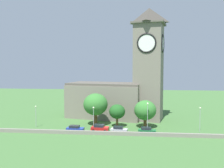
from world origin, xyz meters
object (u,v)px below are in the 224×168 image
Objects in this scene: car_red at (100,128)px; tree_by_tower at (96,104)px; streetlamp_west_mid at (93,114)px; tree_riverside_east at (117,112)px; tree_riverside_west at (145,110)px; streetlamp_central at (148,113)px; car_green at (147,130)px; church at (123,85)px; streetlamp_west_end at (36,113)px; streetlamp_east_mid at (200,115)px; car_silver at (119,130)px; car_blue at (75,128)px.

car_red is 8.77m from tree_by_tower.
streetlamp_west_mid is at bearing -86.22° from tree_by_tower.
tree_riverside_west is (7.84, -0.35, 0.61)m from tree_riverside_east.
car_green is at bearing -96.14° from streetlamp_central.
church is 5.51× the size of tree_riverside_east.
car_green is at bearing -28.39° from tree_by_tower.
tree_riverside_west is at bearing 92.54° from car_green.
tree_riverside_east is at bearing -12.53° from tree_by_tower.
streetlamp_central reaches higher than streetlamp_west_end.
streetlamp_central is 15.83m from tree_by_tower.
streetlamp_west_end reaches higher than car_red.
streetlamp_west_mid is 0.97× the size of streetlamp_east_mid.
tree_riverside_west is at bearing -2.54° from tree_riverside_east.
streetlamp_west_end is 0.80× the size of streetlamp_central.
streetlamp_west_mid is (16.67, -1.41, 0.13)m from streetlamp_west_end.
tree_riverside_west is (6.84, 6.08, 4.05)m from car_silver.
tree_riverside_east is (6.04, 4.07, 0.06)m from streetlamp_west_mid.
car_green is at bearing -69.07° from church.
streetlamp_central reaches higher than car_green.
streetlamp_west_end is 0.78× the size of tree_riverside_west.
car_blue is 13.10m from streetlamp_west_end.
church is at bearing 54.91° from tree_by_tower.
streetlamp_west_end is 0.65× the size of tree_by_tower.
streetlamp_west_end reaches higher than car_silver.
tree_riverside_west is (30.55, 2.31, 0.80)m from streetlamp_west_end.
car_red is at bearing -33.24° from streetlamp_west_mid.
streetlamp_central reaches higher than tree_riverside_east.
car_red is 0.62× the size of tree_riverside_west.
streetlamp_east_mid is at bearing 4.56° from car_red.
streetlamp_west_mid is at bearing 179.40° from streetlamp_central.
tree_riverside_west is at bearing 41.67° from car_silver.
streetlamp_west_end is at bearing 173.04° from car_green.
car_red is at bearing -127.97° from tree_riverside_east.
streetlamp_west_end is 0.95× the size of tree_riverside_east.
car_blue is 0.61× the size of streetlamp_central.
streetlamp_west_end is at bearing 177.12° from streetlamp_central.
streetlamp_west_end is at bearing 175.15° from streetlamp_west_mid.
tree_riverside_east is at bearing 171.62° from streetlamp_east_mid.
streetlamp_east_mid is 0.84× the size of tree_riverside_west.
streetlamp_west_end is (-23.72, 3.77, 3.25)m from car_silver.
tree_riverside_west is (13.88, 3.73, 0.67)m from streetlamp_west_mid.
streetlamp_west_end is at bearing 179.26° from streetlamp_east_mid.
streetlamp_east_mid reaches higher than car_red.
streetlamp_central is at bearing -82.56° from tree_riverside_west.
tree_riverside_east reaches higher than streetlamp_west_mid.
streetlamp_east_mid is at bearing 8.69° from car_silver.
car_blue is 19.77m from tree_riverside_west.
tree_riverside_west is 14.40m from tree_by_tower.
car_red is 0.75× the size of tree_riverside_east.
streetlamp_central is at bearing -2.88° from streetlamp_west_end.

